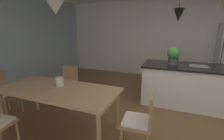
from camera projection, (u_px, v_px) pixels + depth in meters
name	position (u px, v px, depth m)	size (l,w,h in m)	color
ground_plane	(173.00, 128.00, 2.72)	(10.00, 8.40, 0.04)	brown
wall_back_kitchen	(178.00, 39.00, 5.33)	(10.00, 0.12, 2.70)	white
window_wall_left_glazing	(2.00, 43.00, 3.83)	(0.06, 8.40, 2.70)	#9EB7C6
dining_table	(58.00, 92.00, 2.52)	(1.96, 0.87, 0.74)	tan
chair_window_end	(4.00, 92.00, 3.04)	(0.44, 0.44, 0.87)	#A87F56
chair_far_left	(68.00, 85.00, 3.45)	(0.43, 0.43, 0.87)	#A87F56
chair_kitchen_end	(141.00, 120.00, 2.09)	(0.43, 0.43, 0.87)	#A87F56
kitchen_island	(192.00, 85.00, 3.47)	(2.14, 0.96, 0.91)	white
pendant_over_table	(55.00, 7.00, 2.13)	(0.25, 0.25, 0.84)	black
pendant_over_island_main	(179.00, 15.00, 3.25)	(0.21, 0.21, 0.87)	black
potted_plant_on_island	(174.00, 55.00, 3.46)	(0.28, 0.28, 0.40)	#4C4C51
vase_on_dining_table	(60.00, 81.00, 2.62)	(0.13, 0.13, 0.15)	silver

